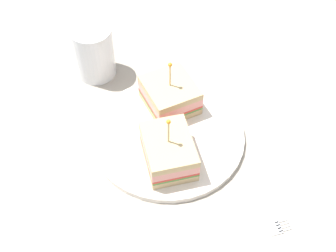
{
  "coord_description": "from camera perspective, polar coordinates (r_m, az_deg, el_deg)",
  "views": [
    {
      "loc": [
        45.25,
        -12.29,
        60.45
      ],
      "look_at": [
        0.0,
        0.0,
        3.06
      ],
      "focal_mm": 46.95,
      "sensor_mm": 36.0,
      "label": 1
    }
  ],
  "objects": [
    {
      "name": "fork",
      "position": [
        0.68,
        11.88,
        -13.26
      ],
      "size": [
        2.21,
        12.29,
        0.35
      ],
      "color": "silver",
      "rests_on": "ground_plane"
    },
    {
      "name": "sandwich_half_front",
      "position": [
        0.78,
        0.25,
        4.06
      ],
      "size": [
        10.51,
        9.95,
        10.09
      ],
      "color": "tan",
      "rests_on": "plate"
    },
    {
      "name": "ground_plane",
      "position": [
        0.77,
        0.0,
        -1.9
      ],
      "size": [
        102.77,
        102.77,
        2.0
      ],
      "primitive_type": "cube",
      "color": "#9E9384"
    },
    {
      "name": "plate",
      "position": [
        0.76,
        0.0,
        -1.2
      ],
      "size": [
        26.37,
        26.37,
        1.06
      ],
      "primitive_type": "cylinder",
      "color": "silver",
      "rests_on": "ground_plane"
    },
    {
      "name": "sandwich_half_back",
      "position": [
        0.7,
        0.07,
        -3.26
      ],
      "size": [
        10.18,
        7.79,
        10.19
      ],
      "color": "tan",
      "rests_on": "plate"
    },
    {
      "name": "drink_glass",
      "position": [
        0.86,
        -9.55,
        9.12
      ],
      "size": [
        7.59,
        7.59,
        10.4
      ],
      "color": "beige",
      "rests_on": "ground_plane"
    }
  ]
}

